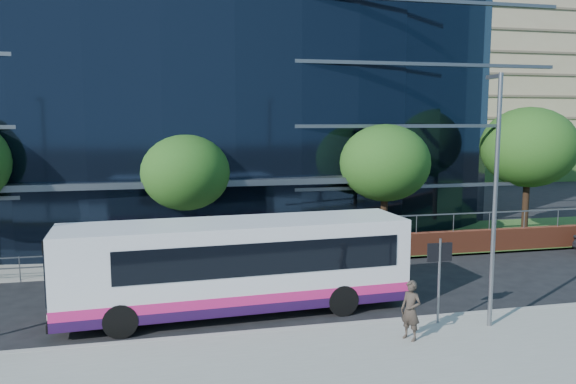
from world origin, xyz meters
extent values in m
plane|color=black|center=(0.00, 0.00, 0.00)|extent=(200.00, 200.00, 0.00)
cube|color=gray|center=(0.00, -1.00, 0.08)|extent=(80.00, 0.25, 0.16)
cube|color=gold|center=(0.00, -0.80, 0.01)|extent=(80.00, 0.08, 0.01)
cube|color=gold|center=(0.00, -0.65, 0.01)|extent=(80.00, 0.08, 0.01)
cube|color=gray|center=(-6.00, 11.00, 0.05)|extent=(50.00, 8.00, 0.10)
cube|color=black|center=(-4.00, 24.00, 8.00)|extent=(38.00, 16.00, 16.00)
cube|color=#595E66|center=(-4.00, 9.50, 3.70)|extent=(22.00, 1.20, 0.30)
cube|color=slate|center=(-8.00, 7.00, 1.05)|extent=(24.00, 0.05, 0.05)
cube|color=slate|center=(-8.00, 7.00, 0.60)|extent=(24.00, 0.05, 0.05)
cylinder|color=slate|center=(-8.00, 7.00, 0.55)|extent=(0.04, 0.04, 1.10)
cube|color=#2D511E|center=(32.00, 56.00, 2.00)|extent=(60.00, 42.00, 4.00)
cube|color=tan|center=(32.00, 58.00, 17.00)|extent=(50.00, 12.00, 26.00)
cylinder|color=slate|center=(4.50, -1.60, 1.55)|extent=(0.08, 0.08, 2.80)
cube|color=black|center=(4.50, -1.58, 2.50)|extent=(0.85, 0.06, 0.60)
cylinder|color=black|center=(-3.00, 9.50, 1.43)|extent=(0.36, 0.36, 2.86)
ellipsoid|color=#244D16|center=(-3.00, 9.50, 4.23)|extent=(4.29, 4.29, 3.65)
cylinder|color=black|center=(7.00, 9.00, 1.54)|extent=(0.36, 0.36, 3.08)
ellipsoid|color=#244D16|center=(7.00, 9.00, 4.55)|extent=(4.62, 4.62, 3.93)
cylinder|color=black|center=(16.00, 10.00, 1.76)|extent=(0.36, 0.36, 3.52)
ellipsoid|color=#244D16|center=(16.00, 10.00, 5.20)|extent=(5.28, 5.28, 4.49)
cylinder|color=black|center=(24.00, 40.00, 1.54)|extent=(0.36, 0.36, 3.08)
ellipsoid|color=#244D16|center=(24.00, 40.00, 4.55)|extent=(4.62, 4.62, 3.93)
cylinder|color=black|center=(40.00, 42.00, 1.43)|extent=(0.36, 0.36, 2.86)
ellipsoid|color=#244D16|center=(40.00, 42.00, 4.23)|extent=(4.29, 4.29, 3.65)
cylinder|color=slate|center=(6.00, -2.20, 4.15)|extent=(0.14, 0.14, 8.00)
cube|color=slate|center=(6.00, -1.85, 8.05)|extent=(0.15, 0.70, 0.12)
cube|color=silver|center=(-1.69, 1.23, 1.81)|extent=(12.03, 3.30, 2.87)
cube|color=#270E3C|center=(-1.69, 1.23, 0.54)|extent=(12.05, 3.35, 0.32)
cube|color=#CC1D6A|center=(-1.69, 1.23, 0.87)|extent=(12.05, 3.35, 0.32)
cube|color=black|center=(-1.04, 1.26, 2.22)|extent=(9.65, 3.23, 1.08)
cube|color=black|center=(-7.67, 0.93, 1.95)|extent=(0.20, 2.33, 1.68)
cube|color=black|center=(-7.68, 0.93, 2.94)|extent=(0.21, 2.22, 0.43)
cube|color=yellow|center=(-7.73, 1.20, 2.94)|extent=(0.10, 1.19, 0.24)
cube|color=black|center=(-7.67, 0.93, 0.49)|extent=(0.23, 2.60, 0.26)
cylinder|color=black|center=(-5.52, -0.20, 0.54)|extent=(1.10, 0.38, 1.08)
cylinder|color=black|center=(1.83, 0.17, 0.54)|extent=(1.10, 0.38, 1.08)
imported|color=#372D26|center=(3.02, -2.69, 1.06)|extent=(0.71, 0.79, 1.81)
camera|label=1|loc=(-4.19, -17.65, 6.72)|focal=35.00mm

